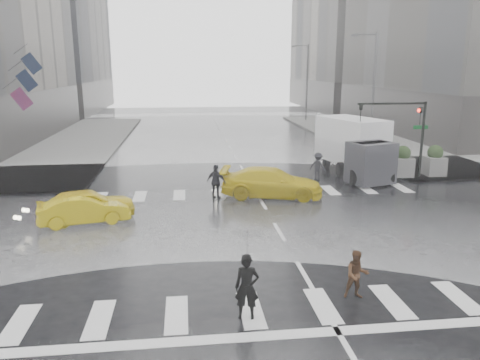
{
  "coord_description": "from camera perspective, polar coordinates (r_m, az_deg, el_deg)",
  "views": [
    {
      "loc": [
        -3.66,
        -17.37,
        6.42
      ],
      "look_at": [
        -1.34,
        2.0,
        1.68
      ],
      "focal_mm": 35.0,
      "sensor_mm": 36.0,
      "label": 1
    }
  ],
  "objects": [
    {
      "name": "taxi_rear",
      "position": [
        23.62,
        3.88,
        -0.3
      ],
      "size": [
        4.85,
        3.04,
        1.48
      ],
      "primitive_type": "imported",
      "rotation": [
        0.0,
        0.0,
        1.34
      ],
      "color": "yellow",
      "rests_on": "ground"
    },
    {
      "name": "sidewalk_ne",
      "position": [
        42.33,
        26.49,
        3.59
      ],
      "size": [
        35.0,
        35.0,
        0.15
      ],
      "primitive_type": "cube",
      "color": "slate",
      "rests_on": "ground"
    },
    {
      "name": "planter_west",
      "position": [
        28.23,
        15.51,
        2.04
      ],
      "size": [
        1.1,
        1.1,
        1.8
      ],
      "color": "slate",
      "rests_on": "ground"
    },
    {
      "name": "traffic_signal_pole",
      "position": [
        28.54,
        19.69,
        6.41
      ],
      "size": [
        4.45,
        0.42,
        4.5
      ],
      "color": "black",
      "rests_on": "ground"
    },
    {
      "name": "pedestrian_black",
      "position": [
        12.1,
        0.86,
        -9.88
      ],
      "size": [
        1.14,
        1.15,
        2.43
      ],
      "rotation": [
        0.0,
        0.0,
        -0.2
      ],
      "color": "black",
      "rests_on": "ground"
    },
    {
      "name": "street_lamp_near",
      "position": [
        38.26,
        15.78,
        10.94
      ],
      "size": [
        2.15,
        0.22,
        9.0
      ],
      "color": "#59595B",
      "rests_on": "ground"
    },
    {
      "name": "street_lamp_far",
      "position": [
        57.26,
        8.05,
        12.04
      ],
      "size": [
        2.15,
        0.22,
        9.0
      ],
      "color": "#59595B",
      "rests_on": "ground"
    },
    {
      "name": "road_markings",
      "position": [
        18.87,
        4.79,
        -6.27
      ],
      "size": [
        18.0,
        48.0,
        0.01
      ],
      "primitive_type": null,
      "color": "silver",
      "rests_on": "ground"
    },
    {
      "name": "pedestrian_brown",
      "position": [
        13.86,
        14.06,
        -11.12
      ],
      "size": [
        0.73,
        0.6,
        1.42
      ],
      "primitive_type": "imported",
      "rotation": [
        0.0,
        0.0,
        -0.09
      ],
      "color": "#492C1A",
      "rests_on": "ground"
    },
    {
      "name": "ground",
      "position": [
        18.87,
        4.79,
        -6.29
      ],
      "size": [
        120.0,
        120.0,
        0.0
      ],
      "primitive_type": "plane",
      "color": "black",
      "rests_on": "ground"
    },
    {
      "name": "planter_mid",
      "position": [
        29.04,
        19.17,
        2.09
      ],
      "size": [
        1.1,
        1.1,
        1.8
      ],
      "color": "slate",
      "rests_on": "ground"
    },
    {
      "name": "box_truck",
      "position": [
        28.96,
        14.0,
        4.06
      ],
      "size": [
        2.38,
        6.35,
        3.37
      ],
      "rotation": [
        0.0,
        0.0,
        0.31
      ],
      "color": "white",
      "rests_on": "ground"
    },
    {
      "name": "pedestrian_far_b",
      "position": [
        27.5,
        9.46,
        1.66
      ],
      "size": [
        1.16,
        1.1,
        1.59
      ],
      "primitive_type": "imported",
      "rotation": [
        0.0,
        0.0,
        2.45
      ],
      "color": "black",
      "rests_on": "ground"
    },
    {
      "name": "pedestrian_far_a",
      "position": [
        23.14,
        -2.92,
        -0.25
      ],
      "size": [
        1.19,
        1.03,
        1.74
      ],
      "primitive_type": "imported",
      "rotation": [
        0.0,
        0.0,
        2.64
      ],
      "color": "black",
      "rests_on": "ground"
    },
    {
      "name": "planter_east",
      "position": [
        29.97,
        22.61,
        2.14
      ],
      "size": [
        1.1,
        1.1,
        1.8
      ],
      "color": "slate",
      "rests_on": "ground"
    },
    {
      "name": "taxi_mid",
      "position": [
        20.66,
        -18.45,
        -3.41
      ],
      "size": [
        3.89,
        2.07,
        1.22
      ],
      "primitive_type": "imported",
      "rotation": [
        0.0,
        0.0,
        1.79
      ],
      "color": "yellow",
      "rests_on": "ground"
    },
    {
      "name": "building_ne_far",
      "position": [
        80.91,
        18.17,
        20.0
      ],
      "size": [
        26.05,
        26.05,
        36.0
      ],
      "color": "gray",
      "rests_on": "ground"
    },
    {
      "name": "flag_cluster",
      "position": [
        37.65,
        -25.0,
        11.22
      ],
      "size": [
        2.87,
        3.06,
        4.69
      ],
      "color": "#59595B",
      "rests_on": "ground"
    },
    {
      "name": "taxi_front",
      "position": [
        21.06,
        -18.17,
        -2.86
      ],
      "size": [
        4.32,
        2.88,
        1.37
      ],
      "primitive_type": "imported",
      "rotation": [
        0.0,
        0.0,
        1.92
      ],
      "color": "yellow",
      "rests_on": "ground"
    }
  ]
}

